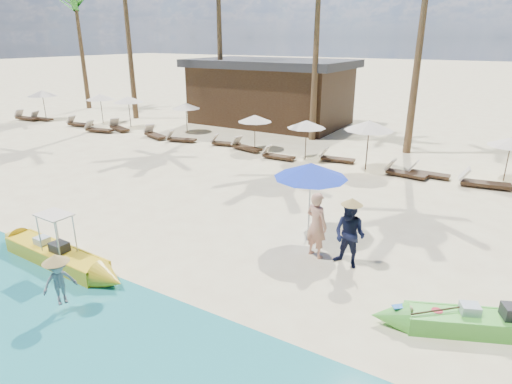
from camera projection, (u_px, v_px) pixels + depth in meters
The scene contains 32 objects.
ground at pixel (216, 249), 12.17m from camera, with size 240.00×240.00×0.00m, color #F8ECB7.
wet_sand_strip at pixel (61, 354), 8.14m from camera, with size 240.00×4.50×0.01m, color tan.
green_canoe at pixel (490, 323), 8.66m from camera, with size 4.96×2.38×0.67m.
yellow_canoe at pixel (56, 255), 11.34m from camera, with size 5.66×0.85×1.47m.
tourist at pixel (316, 225), 11.50m from camera, with size 0.67×0.44×1.85m, color tan.
vendor_green at pixel (349, 235), 11.01m from camera, with size 0.87×0.67×1.78m, color black.
vendor_yellow at pixel (59, 282), 9.21m from camera, with size 0.70×0.40×1.08m, color gray.
blue_umbrella at pixel (311, 170), 12.25m from camera, with size 2.15×2.15×2.31m.
resort_parasol_0 at pixel (42, 93), 30.86m from camera, with size 2.04×2.04×2.10m.
lounger_0_left at pixel (26, 117), 31.05m from camera, with size 2.03×0.82×0.67m.
lounger_0_right at pixel (41, 118), 30.94m from camera, with size 1.78×0.70×0.59m.
resort_parasol_1 at pixel (100, 97), 29.60m from camera, with size 1.95×1.95×2.01m.
lounger_1_left at pixel (79, 123), 28.90m from camera, with size 1.93×0.83×0.63m.
lounger_1_right at pixel (98, 129), 27.12m from camera, with size 1.95×0.94×0.64m.
resort_parasol_2 at pixel (128, 99), 28.24m from camera, with size 1.97×1.97×2.03m.
lounger_2_left at pixel (119, 127), 27.62m from camera, with size 2.00×1.19×0.65m.
resort_parasol_3 at pixel (186, 106), 26.77m from camera, with size 1.77×1.77×1.82m.
lounger_3_left at pixel (154, 134), 25.65m from camera, with size 2.02×1.19×0.66m.
lounger_3_right at pixel (180, 138), 24.64m from camera, with size 1.81×0.98×0.59m.
resort_parasol_4 at pixel (255, 118), 22.49m from camera, with size 1.80×1.80×1.85m.
lounger_4_left at pixel (224, 142), 23.75m from camera, with size 1.72×0.86×0.56m.
lounger_4_right at pixel (245, 146), 22.77m from camera, with size 1.91×0.93×0.62m.
resort_parasol_5 at pixel (306, 124), 20.63m from camera, with size 1.87×1.87×1.93m.
lounger_5_left at pixel (277, 155), 21.14m from camera, with size 1.69×0.55×0.57m.
resort_parasol_6 at pixel (369, 125), 18.84m from camera, with size 2.18×2.18×2.25m.
lounger_6_left at pixel (335, 158), 20.69m from camera, with size 1.72×0.68×0.57m.
lounger_6_right at pixel (404, 172), 18.46m from camera, with size 1.81×0.73×0.60m.
resort_parasol_7 at pixel (511, 142), 17.42m from camera, with size 1.80×1.80×1.86m.
lounger_7_left at pixel (427, 173), 18.42m from camera, with size 1.70×0.54×0.57m.
lounger_7_right at pixel (482, 182), 17.13m from camera, with size 2.01×0.87×0.66m.
palm_0 at pixel (76, 5), 33.81m from camera, with size 2.08×2.08×9.90m.
pavilion_west at pixel (270, 91), 29.41m from camera, with size 10.80×6.60×4.30m.
Camera 1 is at (6.59, -8.75, 5.67)m, focal length 30.00 mm.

